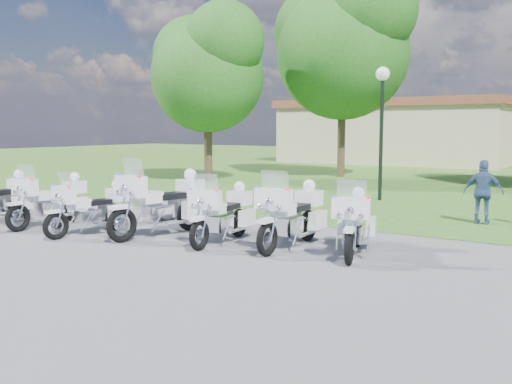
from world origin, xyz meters
The scene contains 13 objects.
ground centered at (0.00, 0.00, 0.00)m, with size 100.00×100.00×0.00m, color #5E5E63.
grass_lawn centered at (0.00, 27.00, 0.00)m, with size 100.00×48.00×0.01m, color #2F5C1D.
motorcycle_1 centered at (-4.64, -0.39, 0.63)m, with size 0.75×2.24×1.51m.
motorcycle_2 centered at (-2.99, -0.61, 0.59)m, with size 0.88×2.09×1.41m.
motorcycle_3 centered at (-1.59, 0.13, 0.72)m, with size 1.08×2.55×1.72m.
motorcycle_4 centered at (-0.04, 0.22, 0.61)m, with size 0.83×2.17×1.46m.
motorcycle_5 centered at (1.37, 0.58, 0.65)m, with size 0.77×2.31×1.55m.
motorcycle_6 centered at (2.64, 0.66, 0.61)m, with size 1.12×2.09×1.45m.
lamp_post centered at (0.22, 8.38, 3.18)m, with size 0.44×0.44×4.22m.
tree_0 centered at (-8.47, 10.63, 4.96)m, with size 5.63×4.80×7.50m.
tree_1 centered at (-4.52, 15.71, 6.30)m, with size 7.14×6.09×9.52m.
building_west centered at (-6.00, 28.00, 2.07)m, with size 14.56×8.32×4.10m.
bystander_c centered at (3.95, 5.36, 0.78)m, with size 0.91×0.38×1.56m, color #355080.
Camera 1 is at (6.75, -9.04, 2.34)m, focal length 40.00 mm.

